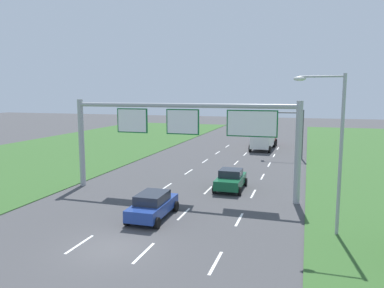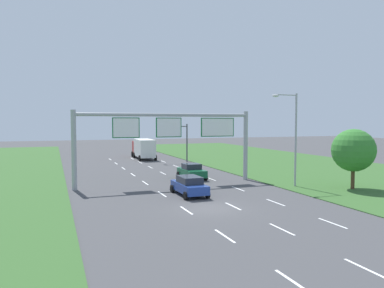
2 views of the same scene
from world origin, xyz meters
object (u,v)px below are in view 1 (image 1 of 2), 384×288
object	(u,v)px
box_truck	(264,136)
sign_gantry	(185,128)
car_lead_silver	(231,179)
car_near_red	(153,205)
street_lamp	(334,140)
traffic_light_mast	(285,125)

from	to	relation	value
box_truck	sign_gantry	bearing A→B (deg)	-94.94
car_lead_silver	car_near_red	bearing A→B (deg)	-112.22
sign_gantry	street_lamp	xyz separation A→B (m)	(9.90, -5.34, 0.15)
car_lead_silver	sign_gantry	bearing A→B (deg)	-143.11
car_near_red	sign_gantry	world-z (taller)	sign_gantry
street_lamp	sign_gantry	bearing A→B (deg)	151.67
car_lead_silver	traffic_light_mast	distance (m)	16.31
car_near_red	traffic_light_mast	distance (m)	24.74
sign_gantry	traffic_light_mast	size ratio (longest dim) A/B	3.08
box_truck	sign_gantry	world-z (taller)	sign_gantry
sign_gantry	traffic_light_mast	bearing A→B (deg)	71.13
traffic_light_mast	car_lead_silver	bearing A→B (deg)	-101.32
street_lamp	car_lead_silver	bearing A→B (deg)	131.99
car_near_red	street_lamp	world-z (taller)	street_lamp
sign_gantry	traffic_light_mast	xyz separation A→B (m)	(6.16, 18.02, -1.06)
traffic_light_mast	street_lamp	xyz separation A→B (m)	(3.74, -23.36, 1.21)
car_lead_silver	box_truck	world-z (taller)	box_truck
car_lead_silver	box_truck	xyz separation A→B (m)	(0.06, 22.43, 0.92)
car_lead_silver	traffic_light_mast	world-z (taller)	traffic_light_mast
car_lead_silver	traffic_light_mast	xyz separation A→B (m)	(3.14, 15.70, 3.07)
car_near_red	traffic_light_mast	size ratio (longest dim) A/B	0.78
box_truck	sign_gantry	xyz separation A→B (m)	(-3.08, -24.74, 3.21)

